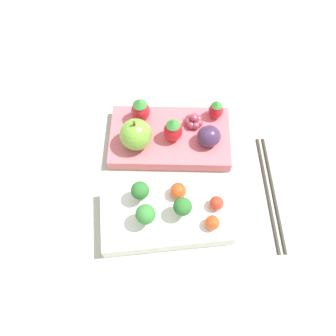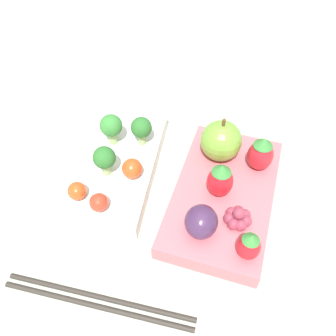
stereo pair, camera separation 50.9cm
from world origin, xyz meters
name	(u,v)px [view 2 (the right image)]	position (x,y,z in m)	size (l,w,h in m)	color
ground_plane	(165,186)	(0.00, 0.00, 0.00)	(4.00, 4.00, 0.00)	#ADB7A3
bento_box_savoury	(116,166)	(0.01, 0.07, 0.01)	(0.20, 0.11, 0.03)	white
bento_box_fruit	(223,195)	(-0.01, -0.08, 0.01)	(0.22, 0.14, 0.02)	#DB6670
broccoli_floret_0	(111,126)	(0.04, 0.08, 0.06)	(0.03, 0.03, 0.05)	#93B770
broccoli_floret_1	(141,128)	(0.05, 0.04, 0.05)	(0.03, 0.03, 0.04)	#93B770
broccoli_floret_2	(104,158)	(-0.01, 0.07, 0.05)	(0.03, 0.03, 0.04)	#93B770
cherry_tomato_0	(132,169)	(-0.01, 0.04, 0.04)	(0.03, 0.03, 0.03)	#DB4C1E
cherry_tomato_1	(77,191)	(-0.06, 0.10, 0.04)	(0.02, 0.02, 0.02)	#DB4C1E
cherry_tomato_2	(99,202)	(-0.07, 0.06, 0.04)	(0.02, 0.02, 0.02)	red
apple	(221,141)	(0.05, -0.06, 0.05)	(0.05, 0.05, 0.06)	#70A838
strawberry_0	(261,154)	(0.04, -0.12, 0.05)	(0.03, 0.03, 0.05)	red
strawberry_1	(249,246)	(-0.09, -0.11, 0.04)	(0.03, 0.03, 0.04)	red
strawberry_2	(220,180)	(-0.01, -0.07, 0.05)	(0.03, 0.03, 0.05)	red
plum	(201,222)	(-0.07, -0.06, 0.04)	(0.04, 0.04, 0.04)	#42284C
grape_cluster	(238,218)	(-0.05, -0.10, 0.03)	(0.03, 0.03, 0.02)	#93384C
chopsticks_pair	(98,301)	(-0.17, 0.04, 0.00)	(0.02, 0.21, 0.01)	#332D28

